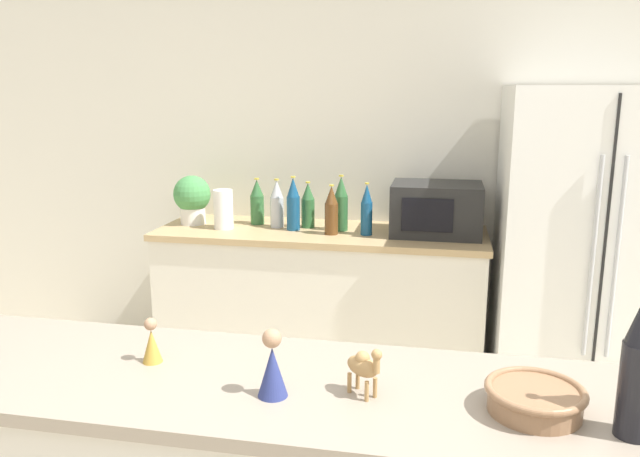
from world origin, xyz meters
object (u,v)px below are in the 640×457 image
refrigerator (585,256)px  potted_plant (192,198)px  back_bottle_1 (277,204)px  wise_man_figurine_crimson (272,367)px  fruit_bowl (535,398)px  wise_man_figurine_purple (152,343)px  back_bottle_2 (331,211)px  back_bottle_6 (257,202)px  back_bottle_4 (293,204)px  back_bottle_5 (367,210)px  back_bottle_0 (308,206)px  paper_towel_roll (223,209)px  wine_bottle (640,366)px  back_bottle_3 (341,204)px  microwave (436,209)px  camel_figurine (364,366)px

refrigerator → potted_plant: size_ratio=5.96×
back_bottle_1 → wise_man_figurine_crimson: size_ratio=1.61×
back_bottle_1 → fruit_bowl: size_ratio=1.21×
wise_man_figurine_crimson → wise_man_figurine_purple: bearing=161.9°
potted_plant → back_bottle_1: size_ratio=1.02×
back_bottle_2 → back_bottle_6: (-0.47, 0.18, -0.00)m
back_bottle_4 → back_bottle_5: 0.42m
back_bottle_0 → fruit_bowl: bearing=-64.2°
paper_towel_roll → potted_plant: bearing=159.4°
refrigerator → wine_bottle: bearing=-98.9°
back_bottle_5 → wise_man_figurine_crimson: (0.01, -1.94, -0.02)m
back_bottle_5 → wise_man_figurine_purple: back_bottle_5 is taller
potted_plant → back_bottle_3: 0.88m
back_bottle_6 → wise_man_figurine_crimson: bearing=-72.2°
microwave → back_bottle_5: back_bottle_5 is taller
back_bottle_2 → wine_bottle: bearing=-62.5°
microwave → paper_towel_roll: bearing=-175.7°
back_bottle_1 → back_bottle_3: 0.37m
wine_bottle → wise_man_figurine_crimson: 0.81m
potted_plant → back_bottle_3: back_bottle_3 is taller
back_bottle_6 → wise_man_figurine_purple: 2.00m
back_bottle_1 → wise_man_figurine_purple: 1.92m
wine_bottle → wise_man_figurine_crimson: (-0.81, 0.02, -0.09)m
potted_plant → back_bottle_0: potted_plant is taller
camel_figurine → wise_man_figurine_crimson: (-0.22, -0.04, -0.00)m
microwave → camel_figurine: bearing=-94.0°
back_bottle_0 → paper_towel_roll: bearing=-165.0°
back_bottle_5 → wine_bottle: wine_bottle is taller
back_bottle_0 → back_bottle_4: bearing=-129.1°
paper_towel_roll → back_bottle_4: (0.40, 0.04, 0.03)m
back_bottle_6 → wine_bottle: size_ratio=0.80×
camel_figurine → paper_towel_roll: bearing=118.8°
back_bottle_0 → back_bottle_1: back_bottle_1 is taller
paper_towel_roll → back_bottle_3: size_ratio=0.71×
back_bottle_3 → fruit_bowl: (0.78, -1.99, -0.07)m
paper_towel_roll → wise_man_figurine_crimson: 2.11m
microwave → back_bottle_5: 0.38m
back_bottle_3 → back_bottle_4: (-0.26, -0.04, -0.00)m
back_bottle_6 → back_bottle_3: bearing=-8.4°
refrigerator → paper_towel_roll: refrigerator is taller
wise_man_figurine_purple → microwave: bearing=69.0°
back_bottle_3 → fruit_bowl: 2.13m
refrigerator → back_bottle_3: (-1.28, 0.09, 0.21)m
back_bottle_4 → paper_towel_roll: bearing=-173.9°
microwave → wine_bottle: size_ratio=1.42×
back_bottle_4 → fruit_bowl: bearing=-61.7°
back_bottle_1 → back_bottle_4: 0.12m
back_bottle_6 → microwave: bearing=-3.9°
wine_bottle → fruit_bowl: wine_bottle is taller
back_bottle_0 → wise_man_figurine_crimson: bearing=-80.0°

